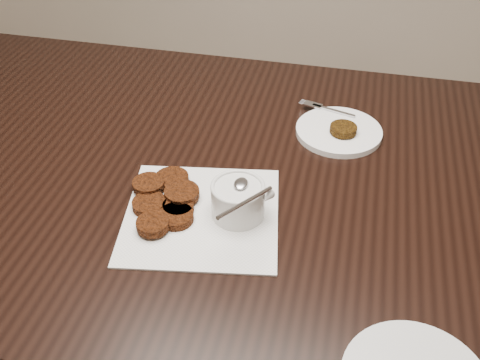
# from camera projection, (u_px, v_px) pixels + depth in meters

# --- Properties ---
(table) EXTENTS (1.46, 0.94, 0.75)m
(table) POSITION_uv_depth(u_px,v_px,m) (195.00, 291.00, 1.32)
(table) COLOR black
(table) RESTS_ON floor
(napkin) EXTENTS (0.30, 0.30, 0.00)m
(napkin) POSITION_uv_depth(u_px,v_px,m) (202.00, 215.00, 0.97)
(napkin) COLOR white
(napkin) RESTS_ON table
(sauce_ramekin) EXTENTS (0.15, 0.15, 0.13)m
(sauce_ramekin) POSITION_uv_depth(u_px,v_px,m) (238.00, 185.00, 0.93)
(sauce_ramekin) COLOR silver
(sauce_ramekin) RESTS_ON napkin
(patty_cluster) EXTENTS (0.23, 0.23, 0.02)m
(patty_cluster) POSITION_uv_depth(u_px,v_px,m) (166.00, 203.00, 0.97)
(patty_cluster) COLOR #5D250C
(patty_cluster) RESTS_ON napkin
(plate_with_patty) EXTENTS (0.22, 0.22, 0.03)m
(plate_with_patty) POSITION_uv_depth(u_px,v_px,m) (339.00, 129.00, 1.16)
(plate_with_patty) COLOR white
(plate_with_patty) RESTS_ON table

